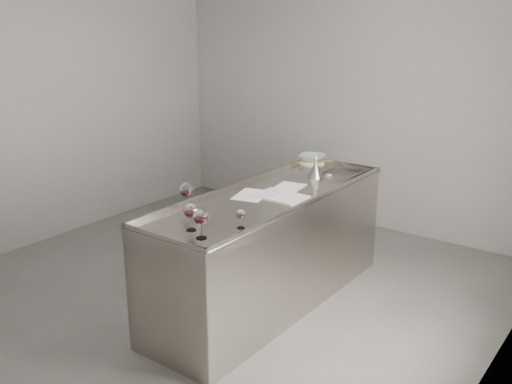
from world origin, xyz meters
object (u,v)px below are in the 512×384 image
Objects in this scene: wine_glass_right at (201,218)px; wine_funnel at (316,171)px; wine_glass_left at (187,191)px; counter at (270,249)px; wine_glass_middle at (191,211)px; wine_glass_small at (241,215)px; notebook at (281,196)px; ceramic_bowl at (312,158)px.

wine_glass_right is 0.95× the size of wine_funnel.
counter is at bearing 67.47° from wine_glass_left.
wine_glass_left is 0.59m from wine_glass_right.
counter is 0.83m from wine_funnel.
wine_glass_left reaches higher than wine_glass_middle.
wine_glass_middle is at bearing -43.51° from wine_glass_left.
wine_glass_small is (0.24, 0.23, -0.04)m from wine_glass_middle.
wine_glass_left reaches higher than notebook.
wine_glass_right is (0.19, -1.03, 0.61)m from counter.
notebook is (0.06, 0.96, -0.13)m from wine_glass_middle.
wine_glass_small is 1.39m from wine_funnel.
wine_glass_left is 1.05× the size of wine_glass_right.
wine_funnel is (-0.25, 1.37, -0.03)m from wine_glass_small.
wine_glass_left is 0.56m from wine_glass_small.
notebook is (0.37, 0.66, -0.14)m from wine_glass_left.
wine_glass_middle is 1.43× the size of wine_glass_small.
wine_glass_middle reaches higher than notebook.
wine_glass_small is 0.53× the size of ceramic_bowl.
wine_glass_small is at bearing -74.61° from notebook.
wine_glass_left is at bearing 136.49° from wine_glass_middle.
wine_glass_left is at bearing -112.53° from counter.
wine_glass_middle reaches higher than ceramic_bowl.
wine_glass_small is 0.33× the size of notebook.
wine_glass_small reaches higher than counter.
notebook is at bearing 103.75° from wine_glass_small.
wine_glass_right is at bearing -77.65° from ceramic_bowl.
wine_glass_right is (0.46, -0.36, -0.01)m from wine_glass_left.
wine_glass_middle is 2.06m from ceramic_bowl.
wine_glass_small is 1.89m from ceramic_bowl.
wine_glass_small is 0.76m from notebook.
wine_glass_middle is 0.91× the size of wine_funnel.
wine_glass_small is at bearing 73.14° from wine_glass_right.
wine_funnel is at bearing 95.37° from wine_glass_right.
wine_glass_left is 0.43m from wine_glass_middle.
counter is 1.23m from ceramic_bowl.
wine_glass_middle reaches higher than counter.
wine_glass_small is at bearing -79.84° from wine_funnel.
wine_glass_middle is 0.96× the size of wine_glass_right.
counter is 18.28× the size of wine_glass_small.
counter is 1.13m from wine_glass_middle.
wine_funnel reaches higher than wine_glass_small.
wine_glass_left is 1.34m from wine_funnel.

